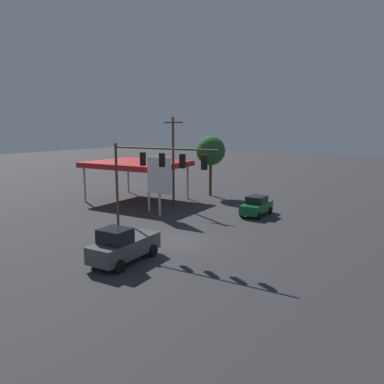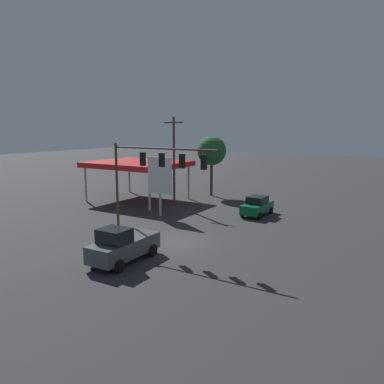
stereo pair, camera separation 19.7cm
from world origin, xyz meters
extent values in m
plane|color=#2D2D30|center=(0.00, 0.00, 0.00)|extent=(200.00, 200.00, 0.00)
cylinder|color=#473828|center=(4.98, 1.20, 3.71)|extent=(0.20, 0.20, 7.43)
cylinder|color=#473828|center=(0.53, 1.20, 7.13)|extent=(8.92, 0.14, 0.14)
cube|color=black|center=(2.33, 1.20, 6.31)|extent=(0.36, 0.28, 1.00)
sphere|color=#FF4141|center=(2.33, 1.02, 6.61)|extent=(0.22, 0.22, 0.22)
sphere|color=#392305|center=(2.33, 1.02, 6.31)|extent=(0.22, 0.22, 0.22)
sphere|color=black|center=(2.33, 1.02, 6.01)|extent=(0.22, 0.22, 0.22)
cube|color=black|center=(0.59, 1.20, 6.31)|extent=(0.36, 0.28, 1.00)
sphere|color=#FF4141|center=(0.59, 1.02, 6.61)|extent=(0.22, 0.22, 0.22)
sphere|color=#392305|center=(0.59, 1.02, 6.31)|extent=(0.22, 0.22, 0.22)
sphere|color=black|center=(0.59, 1.02, 6.01)|extent=(0.22, 0.22, 0.22)
cube|color=black|center=(-1.15, 1.20, 6.31)|extent=(0.36, 0.28, 1.00)
sphere|color=#FF4141|center=(-1.15, 1.02, 6.61)|extent=(0.22, 0.22, 0.22)
sphere|color=#392305|center=(-1.15, 1.02, 6.31)|extent=(0.22, 0.22, 0.22)
sphere|color=black|center=(-1.15, 1.02, 6.01)|extent=(0.22, 0.22, 0.22)
cube|color=black|center=(-2.88, 1.20, 6.31)|extent=(0.36, 0.28, 1.00)
sphere|color=#FF4141|center=(-2.88, 1.02, 6.61)|extent=(0.22, 0.22, 0.22)
sphere|color=#392305|center=(-2.88, 1.02, 6.31)|extent=(0.22, 0.22, 0.22)
sphere|color=black|center=(-2.88, 1.02, 6.01)|extent=(0.22, 0.22, 0.22)
cylinder|color=#473828|center=(7.84, -11.05, 4.87)|extent=(0.26, 0.26, 9.74)
cube|color=#473828|center=(7.84, -11.05, 9.14)|extent=(2.40, 0.14, 0.14)
cube|color=red|center=(13.17, -11.25, 4.35)|extent=(10.58, 8.91, 0.60)
cube|color=red|center=(13.17, -15.73, 4.35)|extent=(10.58, 0.06, 0.36)
cylinder|color=#B7B7BC|center=(8.48, -15.11, 2.03)|extent=(0.24, 0.24, 4.05)
cylinder|color=#B7B7BC|center=(17.86, -15.11, 2.03)|extent=(0.24, 0.24, 4.05)
cylinder|color=#B7B7BC|center=(8.48, -7.40, 2.03)|extent=(0.24, 0.24, 4.05)
cylinder|color=#B7B7BC|center=(17.86, -7.40, 2.03)|extent=(0.24, 0.24, 4.05)
cylinder|color=#B7B7BC|center=(6.16, -6.10, 2.90)|extent=(0.24, 0.24, 5.80)
cube|color=white|center=(6.16, -6.10, 4.02)|extent=(2.70, 0.24, 3.57)
cube|color=black|center=(6.16, -6.23, 4.02)|extent=(1.89, 0.04, 1.25)
cube|color=#0C592D|center=(-1.89, -11.32, 0.78)|extent=(1.91, 4.44, 0.90)
cube|color=black|center=(-1.89, -11.32, 1.58)|extent=(1.70, 2.04, 0.70)
cylinder|color=black|center=(-2.77, -9.86, 0.33)|extent=(0.24, 0.67, 0.66)
cylinder|color=black|center=(-0.93, -9.91, 0.33)|extent=(0.24, 0.67, 0.66)
cylinder|color=black|center=(-2.84, -12.72, 0.33)|extent=(0.24, 0.67, 0.66)
cylinder|color=black|center=(-1.00, -12.77, 0.33)|extent=(0.24, 0.67, 0.66)
cube|color=#474C51|center=(0.66, 5.37, 0.95)|extent=(2.08, 5.23, 1.10)
cube|color=black|center=(0.64, 6.27, 1.95)|extent=(1.87, 1.63, 0.90)
cylinder|color=black|center=(-0.39, 7.04, 0.40)|extent=(0.23, 0.80, 0.80)
cylinder|color=black|center=(1.65, 7.08, 0.40)|extent=(0.23, 0.80, 0.80)
cylinder|color=black|center=(-0.34, 3.66, 0.40)|extent=(0.23, 0.80, 0.80)
cylinder|color=black|center=(1.70, 3.70, 0.40)|extent=(0.23, 0.80, 0.80)
cylinder|color=#4C331E|center=(7.23, -18.62, 2.22)|extent=(0.36, 0.36, 4.44)
sphere|color=#235628|center=(7.23, -18.62, 5.72)|extent=(3.66, 3.66, 3.66)
camera|label=1|loc=(-15.07, 23.10, 8.63)|focal=35.00mm
camera|label=2|loc=(-15.24, 23.00, 8.63)|focal=35.00mm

